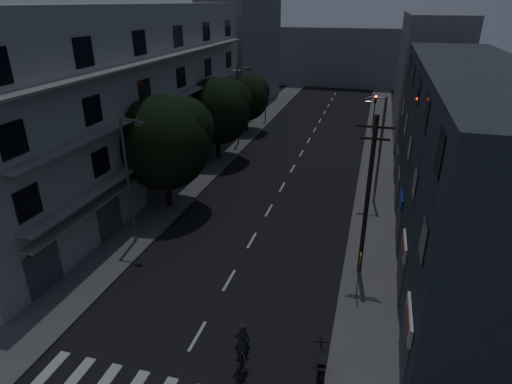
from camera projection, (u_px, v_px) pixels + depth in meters
The scene contains 21 objects.
ground at pixel (294, 167), 39.97m from camera, with size 160.00×160.00×0.00m, color black.
sidewalk_left at pixel (218, 159), 41.80m from camera, with size 3.00×90.00×0.15m, color #565659.
sidewalk_right at pixel (376, 174), 38.08m from camera, with size 3.00×90.00×0.15m, color #565659.
lane_markings at pixel (305, 147), 45.46m from camera, with size 0.15×60.50×0.01m.
building_left at pixel (132, 100), 33.94m from camera, with size 7.00×36.00×14.00m.
building_right at pixel (462, 163), 25.09m from camera, with size 6.19×28.00×11.00m.
building_far_left at pixel (243, 49), 59.88m from camera, with size 6.00×20.00×16.00m, color slate.
building_far_right at pixel (427, 74), 49.27m from camera, with size 6.00×20.00×13.00m, color slate.
building_far_end at pixel (343, 56), 77.45m from camera, with size 24.00×8.00×10.00m, color slate.
tree_near at pixel (165, 139), 29.97m from camera, with size 6.70×6.70×8.26m.
tree_mid at pixel (218, 109), 39.90m from camera, with size 6.26×6.26×7.70m.
tree_far at pixel (246, 96), 49.09m from camera, with size 5.19×5.19×6.42m.
traffic_signal_far_right at pixel (375, 105), 49.59m from camera, with size 0.28×0.37×4.10m.
traffic_signal_far_left at pixel (265, 98), 53.15m from camera, with size 0.28×0.37×4.10m.
street_lamp_left_near at pixel (129, 176), 25.58m from camera, with size 1.51×0.25×8.00m.
street_lamp_right at pixel (379, 146), 30.82m from camera, with size 1.51×0.25×8.00m.
street_lamp_left_far at pixel (239, 102), 44.27m from camera, with size 1.51×0.25×8.00m.
utility_pole at pixel (368, 195), 22.36m from camera, with size 1.80×0.24×9.00m.
bus_stop_sign at pixel (359, 267), 21.57m from camera, with size 0.06×0.35×2.52m.
motorcycle at pixel (321, 365), 17.52m from camera, with size 0.62×2.03×1.31m.
cyclist at pixel (242, 353), 17.74m from camera, with size 1.18×1.96×2.35m.
Camera 1 is at (6.78, -12.00, 14.18)m, focal length 30.00 mm.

